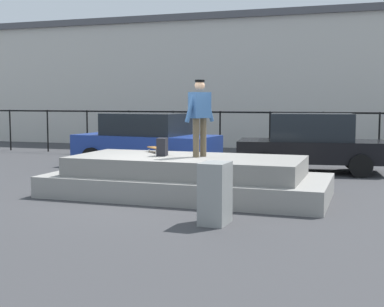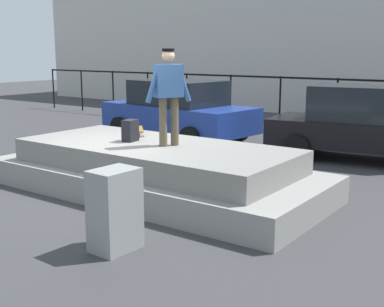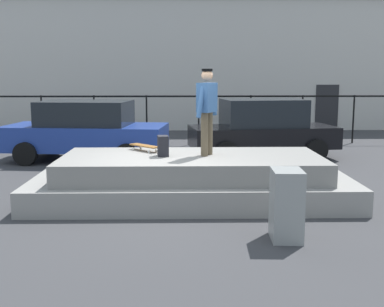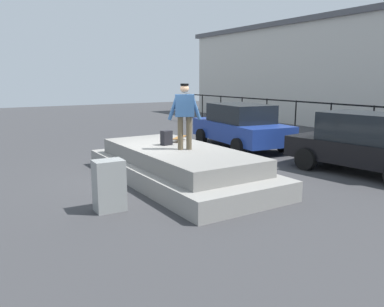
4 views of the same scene
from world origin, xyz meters
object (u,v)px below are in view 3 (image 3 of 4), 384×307
(car_black_sedan_mid, at_px, (263,128))
(utility_box, at_px, (286,205))
(backpack, at_px, (163,146))
(car_blue_sedan_near, at_px, (86,130))
(skateboarder, at_px, (207,105))
(skateboard, at_px, (145,146))

(car_black_sedan_mid, height_order, utility_box, car_black_sedan_mid)
(backpack, xyz_separation_m, car_black_sedan_mid, (2.74, 4.87, -0.20))
(backpack, xyz_separation_m, car_blue_sedan_near, (-2.37, 4.53, -0.20))
(skateboarder, distance_m, backpack, 1.15)
(car_blue_sedan_near, distance_m, utility_box, 8.13)
(skateboard, relative_size, utility_box, 0.67)
(skateboarder, xyz_separation_m, backpack, (-0.85, -0.07, -0.78))
(car_black_sedan_mid, bearing_deg, skateboard, -126.64)
(backpack, bearing_deg, car_blue_sedan_near, 20.26)
(skateboarder, bearing_deg, backpack, -175.24)
(skateboarder, height_order, skateboard, skateboarder)
(car_black_sedan_mid, relative_size, utility_box, 4.18)
(skateboard, xyz_separation_m, utility_box, (2.31, -3.02, -0.44))
(car_blue_sedan_near, distance_m, car_black_sedan_mid, 5.12)
(car_black_sedan_mid, xyz_separation_m, utility_box, (-0.83, -7.24, -0.34))
(skateboarder, relative_size, skateboard, 2.35)
(backpack, bearing_deg, skateboarder, -92.58)
(skateboard, bearing_deg, utility_box, -52.54)
(skateboarder, distance_m, utility_box, 2.97)
(skateboarder, xyz_separation_m, skateboard, (-1.25, 0.58, -0.87))
(car_blue_sedan_near, bearing_deg, skateboard, -63.13)
(backpack, height_order, car_black_sedan_mid, car_black_sedan_mid)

